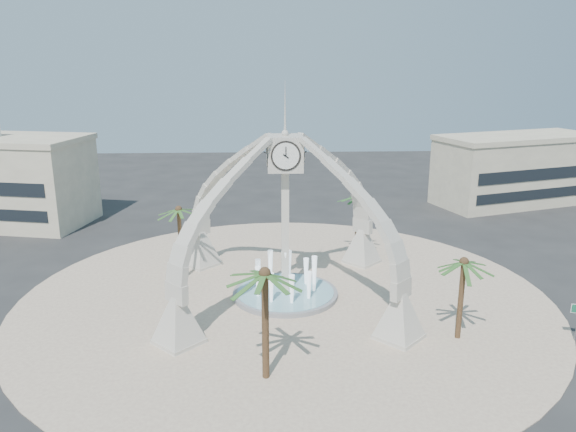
{
  "coord_description": "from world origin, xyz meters",
  "views": [
    {
      "loc": [
        -1.55,
        -39.66,
        17.43
      ],
      "look_at": [
        0.29,
        2.0,
        5.83
      ],
      "focal_mm": 35.0,
      "sensor_mm": 36.0,
      "label": 1
    }
  ],
  "objects_px": {
    "fountain": "(285,293)",
    "palm_north": "(358,197)",
    "palm_east": "(464,263)",
    "palm_west": "(179,210)",
    "palm_south": "(265,275)",
    "clock_tower": "(285,215)"
  },
  "relations": [
    {
      "from": "clock_tower",
      "to": "palm_north",
      "type": "height_order",
      "value": "clock_tower"
    },
    {
      "from": "palm_south",
      "to": "clock_tower",
      "type": "bearing_deg",
      "value": 82.22
    },
    {
      "from": "palm_north",
      "to": "palm_south",
      "type": "relative_size",
      "value": 0.9
    },
    {
      "from": "fountain",
      "to": "palm_north",
      "type": "distance_m",
      "value": 12.31
    },
    {
      "from": "clock_tower",
      "to": "palm_north",
      "type": "distance_m",
      "value": 11.1
    },
    {
      "from": "palm_east",
      "to": "palm_north",
      "type": "bearing_deg",
      "value": 104.39
    },
    {
      "from": "palm_west",
      "to": "palm_north",
      "type": "xyz_separation_m",
      "value": [
        15.19,
        4.91,
        -0.23
      ]
    },
    {
      "from": "clock_tower",
      "to": "palm_south",
      "type": "xyz_separation_m",
      "value": [
        -1.55,
        -11.36,
        -0.23
      ]
    },
    {
      "from": "palm_north",
      "to": "palm_south",
      "type": "distance_m",
      "value": 21.75
    },
    {
      "from": "fountain",
      "to": "palm_east",
      "type": "distance_m",
      "value": 13.96
    },
    {
      "from": "clock_tower",
      "to": "palm_west",
      "type": "distance_m",
      "value": 9.19
    },
    {
      "from": "palm_north",
      "to": "clock_tower",
      "type": "bearing_deg",
      "value": -128.18
    },
    {
      "from": "palm_east",
      "to": "palm_north",
      "type": "height_order",
      "value": "palm_north"
    },
    {
      "from": "clock_tower",
      "to": "palm_east",
      "type": "distance_m",
      "value": 13.13
    },
    {
      "from": "palm_west",
      "to": "palm_east",
      "type": "bearing_deg",
      "value": -29.68
    },
    {
      "from": "fountain",
      "to": "clock_tower",
      "type": "bearing_deg",
      "value": -90.0
    },
    {
      "from": "palm_west",
      "to": "palm_north",
      "type": "bearing_deg",
      "value": 17.9
    },
    {
      "from": "palm_south",
      "to": "palm_east",
      "type": "bearing_deg",
      "value": 18.5
    },
    {
      "from": "fountain",
      "to": "palm_north",
      "type": "height_order",
      "value": "palm_north"
    },
    {
      "from": "palm_east",
      "to": "palm_south",
      "type": "bearing_deg",
      "value": -161.5
    },
    {
      "from": "palm_north",
      "to": "palm_east",
      "type": "bearing_deg",
      "value": -75.61
    },
    {
      "from": "palm_north",
      "to": "palm_south",
      "type": "xyz_separation_m",
      "value": [
        -8.4,
        -20.06,
        0.6
      ]
    }
  ]
}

